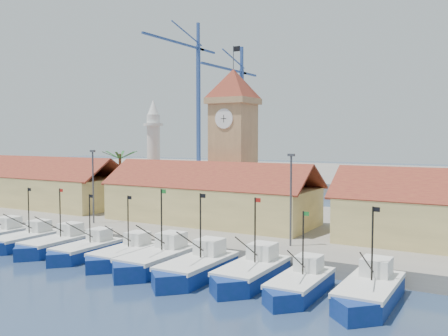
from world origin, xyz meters
The scene contains 20 objects.
ground centered at (0.00, 0.00, 0.00)m, with size 400.00×400.00×0.00m, color #1B2F4A.
quay centered at (0.00, 24.00, 0.75)m, with size 140.00×32.00×1.50m, color gray.
terminal centered at (0.00, 110.00, 1.00)m, with size 240.00×80.00×2.00m, color gray.
boat_2 centered at (-13.73, 2.99, 0.71)m, with size 3.33×9.13×6.91m.
boat_3 centered at (-9.00, 3.16, 0.73)m, with size 3.41×9.33×7.06m.
boat_4 centered at (-4.48, 2.95, 0.69)m, with size 3.24×8.87×6.72m.
boat_5 centered at (0.33, 3.20, 0.71)m, with size 3.30×9.04×6.84m.
boat_6 centered at (4.54, 2.84, 0.80)m, with size 3.75×10.28×7.78m.
boat_7 centered at (9.16, 2.28, 0.80)m, with size 3.71×10.17×7.70m.
boat_8 centered at (13.94, 3.31, 0.77)m, with size 3.62×9.91×7.50m.
boat_9 centered at (18.56, 2.46, 0.70)m, with size 3.27×8.96×6.78m.
boat_10 centered at (23.73, 2.91, 0.77)m, with size 3.61×9.89×7.48m.
hall_left centered at (-32.00, 20.00, 3.99)m, with size 31.20×10.13×7.61m.
hall_center centered at (0.00, 20.00, 3.99)m, with size 27.04×10.13×7.61m.
clock_tower centered at (0.00, 26.00, 11.96)m, with size 5.80×5.80×22.70m.
minaret centered at (-15.00, 28.00, 9.73)m, with size 3.00×3.00×16.30m.
palm_tree centered at (-20.00, 26.00, 6.25)m, with size 5.60×5.03×8.39m.
lamp_posts centered at (0.50, 12.00, 6.48)m, with size 80.70×0.25×9.03m.
crane_blue_far centered at (-54.07, 99.94, 27.96)m, with size 1.00×37.86×46.01m.
crane_blue_near centered at (-41.62, 106.30, 23.37)m, with size 1.00×33.86×38.35m.
Camera 1 is at (32.14, -33.05, 12.22)m, focal length 40.00 mm.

